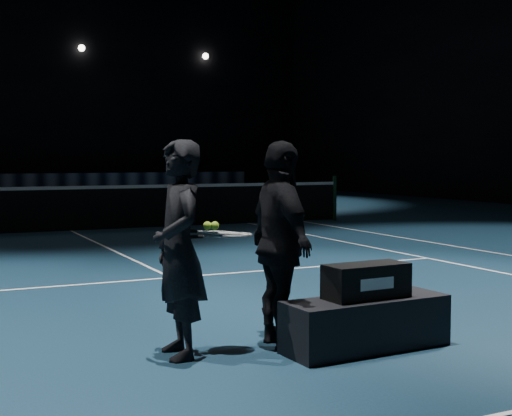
{
  "coord_description": "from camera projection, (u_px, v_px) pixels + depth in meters",
  "views": [
    {
      "loc": [
        -2.9,
        -15.0,
        1.53
      ],
      "look_at": [
        -0.46,
        -9.9,
        1.13
      ],
      "focal_mm": 50.0,
      "sensor_mm": 36.0,
      "label": 1
    }
  ],
  "objects": [
    {
      "name": "floor",
      "position": [
        72.0,
        232.0,
        14.85
      ],
      "size": [
        36.0,
        36.0,
        0.0
      ],
      "primitive_type": "plane",
      "color": "#0D1C31",
      "rests_on": "ground"
    },
    {
      "name": "court_lines",
      "position": [
        72.0,
        231.0,
        14.85
      ],
      "size": [
        10.98,
        23.78,
        0.01
      ],
      "primitive_type": null,
      "color": "white",
      "rests_on": "floor"
    },
    {
      "name": "net_post_right",
      "position": [
        335.0,
        198.0,
        17.56
      ],
      "size": [
        0.1,
        0.1,
        1.1
      ],
      "primitive_type": "cylinder",
      "color": "black",
      "rests_on": "floor"
    },
    {
      "name": "net_mesh",
      "position": [
        72.0,
        210.0,
        14.82
      ],
      "size": [
        12.8,
        0.02,
        0.86
      ],
      "primitive_type": "cube",
      "color": "black",
      "rests_on": "floor"
    },
    {
      "name": "net_tape",
      "position": [
        71.0,
        188.0,
        14.79
      ],
      "size": [
        12.8,
        0.03,
        0.07
      ],
      "primitive_type": "cube",
      "color": "white",
      "rests_on": "net_mesh"
    },
    {
      "name": "player_bench",
      "position": [
        366.0,
        324.0,
        5.69
      ],
      "size": [
        1.4,
        0.53,
        0.41
      ],
      "primitive_type": "cube",
      "rotation": [
        0.0,
        0.0,
        0.05
      ],
      "color": "black",
      "rests_on": "floor"
    },
    {
      "name": "racket_bag",
      "position": [
        366.0,
        281.0,
        5.67
      ],
      "size": [
        0.7,
        0.33,
        0.28
      ],
      "primitive_type": "cube",
      "rotation": [
        0.0,
        0.0,
        0.05
      ],
      "color": "black",
      "rests_on": "player_bench"
    },
    {
      "name": "bag_signature",
      "position": [
        377.0,
        284.0,
        5.53
      ],
      "size": [
        0.32,
        0.02,
        0.09
      ],
      "primitive_type": "cube",
      "rotation": [
        0.0,
        0.0,
        0.05
      ],
      "color": "white",
      "rests_on": "racket_bag"
    },
    {
      "name": "player_a",
      "position": [
        179.0,
        249.0,
        5.44
      ],
      "size": [
        0.43,
        0.63,
        1.67
      ],
      "primitive_type": "imported",
      "rotation": [
        0.0,
        0.0,
        -1.62
      ],
      "color": "black",
      "rests_on": "floor"
    },
    {
      "name": "player_b",
      "position": [
        281.0,
        244.0,
        5.74
      ],
      "size": [
        0.47,
        1.0,
        1.67
      ],
      "primitive_type": "imported",
      "rotation": [
        0.0,
        0.0,
        1.5
      ],
      "color": "black",
      "rests_on": "floor"
    },
    {
      "name": "racket_lower",
      "position": [
        234.0,
        235.0,
        5.59
      ],
      "size": [
        0.69,
        0.27,
        0.03
      ],
      "primitive_type": null,
      "rotation": [
        0.0,
        0.0,
        -0.07
      ],
      "color": "black",
      "rests_on": "player_a"
    },
    {
      "name": "racket_upper",
      "position": [
        227.0,
        233.0,
        5.61
      ],
      "size": [
        0.68,
        0.22,
        0.1
      ],
      "primitive_type": null,
      "rotation": [
        0.0,
        0.1,
        -0.0
      ],
      "color": "black",
      "rests_on": "player_b"
    },
    {
      "name": "tennis_balls",
      "position": [
        211.0,
        224.0,
        5.52
      ],
      "size": [
        0.12,
        0.1,
        0.12
      ],
      "primitive_type": null,
      "color": "#B9F133",
      "rests_on": "racket_upper"
    }
  ]
}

